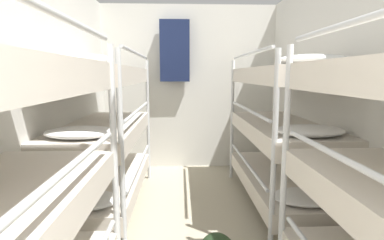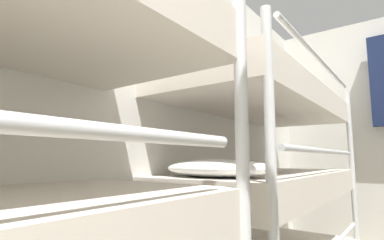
{
  "view_description": "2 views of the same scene",
  "coord_description": "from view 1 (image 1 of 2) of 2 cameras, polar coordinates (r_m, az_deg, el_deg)",
  "views": [
    {
      "loc": [
        -0.14,
        0.48,
        1.47
      ],
      "look_at": [
        -0.04,
        2.85,
        1.11
      ],
      "focal_mm": 28.0,
      "sensor_mm": 36.0,
      "label": 1
    },
    {
      "loc": [
        -0.15,
        1.6,
        1.04
      ],
      "look_at": [
        -0.79,
        2.48,
        1.19
      ],
      "focal_mm": 28.0,
      "sensor_mm": 36.0,
      "label": 2
    }
  ],
  "objects": [
    {
      "name": "wall_left",
      "position": [
        2.44,
        -32.18,
        2.37
      ],
      "size": [
        0.06,
        5.28,
        2.52
      ],
      "color": "silver",
      "rests_on": "ground_plane"
    },
    {
      "name": "wall_back",
      "position": [
        4.72,
        -0.58,
        6.08
      ],
      "size": [
        2.77,
        0.06,
        2.52
      ],
      "color": "silver",
      "rests_on": "ground_plane"
    },
    {
      "name": "bunk_stack_left_far",
      "position": [
        3.28,
        -16.58,
        -2.05
      ],
      "size": [
        0.76,
        1.94,
        1.7
      ],
      "color": "silver",
      "rests_on": "ground_plane"
    },
    {
      "name": "bunk_stack_right_far",
      "position": [
        3.36,
        16.71,
        -1.81
      ],
      "size": [
        0.76,
        1.94,
        1.7
      ],
      "color": "silver",
      "rests_on": "ground_plane"
    },
    {
      "name": "hanging_coat",
      "position": [
        4.57,
        -3.31,
        12.97
      ],
      "size": [
        0.44,
        0.12,
        0.9
      ],
      "color": "#192347"
    }
  ]
}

